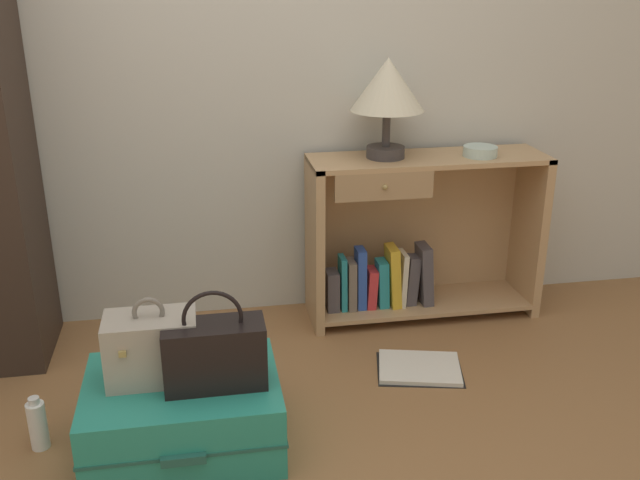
% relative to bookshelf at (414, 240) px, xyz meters
% --- Properties ---
extents(back_wall, '(6.40, 0.10, 2.60)m').
position_rel_bookshelf_xyz_m(back_wall, '(-0.79, 0.22, 0.93)').
color(back_wall, beige).
rests_on(back_wall, ground_plane).
extents(bookshelf, '(1.08, 0.34, 0.77)m').
position_rel_bookshelf_xyz_m(bookshelf, '(0.00, 0.00, 0.00)').
color(bookshelf, tan).
rests_on(bookshelf, ground_plane).
extents(table_lamp, '(0.32, 0.32, 0.44)m').
position_rel_bookshelf_xyz_m(table_lamp, '(-0.15, -0.00, 0.71)').
color(table_lamp, '#3D3838').
rests_on(table_lamp, bookshelf).
extents(bowl, '(0.15, 0.15, 0.05)m').
position_rel_bookshelf_xyz_m(bowl, '(0.27, -0.05, 0.43)').
color(bowl, silver).
rests_on(bowl, bookshelf).
extents(suitcase_large, '(0.66, 0.52, 0.26)m').
position_rel_bookshelf_xyz_m(suitcase_large, '(-1.08, -0.87, -0.24)').
color(suitcase_large, teal).
rests_on(suitcase_large, ground_plane).
extents(train_case, '(0.30, 0.19, 0.30)m').
position_rel_bookshelf_xyz_m(train_case, '(-1.16, -0.83, 0.01)').
color(train_case, '#A89E8E').
rests_on(train_case, suitcase_large).
extents(handbag, '(0.33, 0.15, 0.34)m').
position_rel_bookshelf_xyz_m(handbag, '(-0.96, -0.91, 0.01)').
color(handbag, black).
rests_on(handbag, suitcase_large).
extents(bottle, '(0.06, 0.06, 0.20)m').
position_rel_bookshelf_xyz_m(bottle, '(-1.57, -0.79, -0.28)').
color(bottle, white).
rests_on(bottle, ground_plane).
extents(open_book_on_floor, '(0.40, 0.34, 0.02)m').
position_rel_bookshelf_xyz_m(open_book_on_floor, '(-0.12, -0.53, -0.36)').
color(open_book_on_floor, white).
rests_on(open_book_on_floor, ground_plane).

